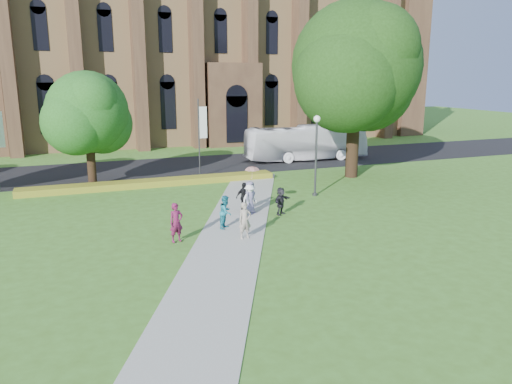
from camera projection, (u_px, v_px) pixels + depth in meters
name	position (u px, v px, depth m)	size (l,w,h in m)	color
ground	(240.00, 238.00, 24.31)	(160.00, 160.00, 0.00)	#446F21
road	(163.00, 168.00, 42.49)	(160.00, 10.00, 0.02)	black
footpath	(233.00, 232.00, 25.22)	(3.20, 30.00, 0.04)	#B2B2A8
flower_hedge	(153.00, 183.00, 35.57)	(18.00, 1.40, 0.45)	gold
cathedral	(210.00, 31.00, 60.92)	(52.60, 18.25, 28.00)	brown
streetlamp	(316.00, 146.00, 32.07)	(0.44, 0.44, 5.24)	#38383D
large_tree	(356.00, 66.00, 36.91)	(9.60, 9.60, 13.20)	#332114
street_tree_1	(87.00, 113.00, 34.21)	(5.60, 5.60, 8.05)	#332114
banner_pole_0	(200.00, 133.00, 38.09)	(0.70, 0.10, 6.00)	#38383D
tour_coach	(306.00, 143.00, 46.02)	(2.68, 11.46, 3.19)	silver
pedestrian_0	(176.00, 222.00, 23.46)	(0.69, 0.45, 1.88)	maroon
pedestrian_1	(226.00, 212.00, 25.55)	(0.84, 0.65, 1.72)	teal
pedestrian_2	(250.00, 199.00, 28.16)	(1.11, 0.64, 1.72)	white
pedestrian_3	(244.00, 197.00, 28.65)	(1.00, 0.42, 1.71)	black
pedestrian_4	(250.00, 197.00, 28.24)	(0.92, 0.60, 1.88)	slate
pedestrian_5	(281.00, 201.00, 28.08)	(1.46, 0.46, 1.57)	black
pedestrian_6	(245.00, 220.00, 23.95)	(0.65, 0.43, 1.79)	gray
parasol	(252.00, 174.00, 28.10)	(0.82, 0.82, 0.72)	#EAA5B2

